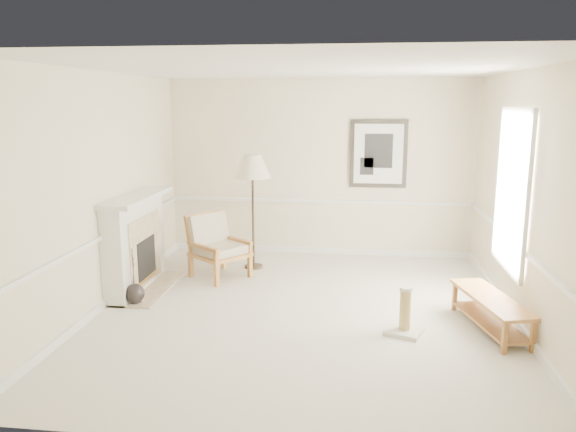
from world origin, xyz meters
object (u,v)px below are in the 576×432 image
at_px(floor_vase, 135,294).
at_px(scratching_post, 405,319).
at_px(armchair, 215,243).
at_px(floor_lamp, 253,169).
at_px(bench, 491,308).

bearing_deg(floor_vase, scratching_post, -8.37).
distance_m(armchair, floor_lamp, 1.23).
relative_size(floor_vase, scratching_post, 1.39).
bearing_deg(floor_lamp, armchair, -135.18).
height_order(bench, scratching_post, scratching_post).
distance_m(floor_vase, floor_lamp, 2.56).
xyz_separation_m(armchair, scratching_post, (2.60, -1.79, -0.33)).
bearing_deg(floor_vase, armchair, 60.69).
height_order(armchair, floor_lamp, floor_lamp).
relative_size(armchair, floor_lamp, 0.58).
bearing_deg(bench, floor_lamp, 146.58).
distance_m(floor_lamp, bench, 3.92).
bearing_deg(floor_vase, bench, -3.56).
distance_m(floor_vase, bench, 4.31).
relative_size(floor_lamp, scratching_post, 3.28).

